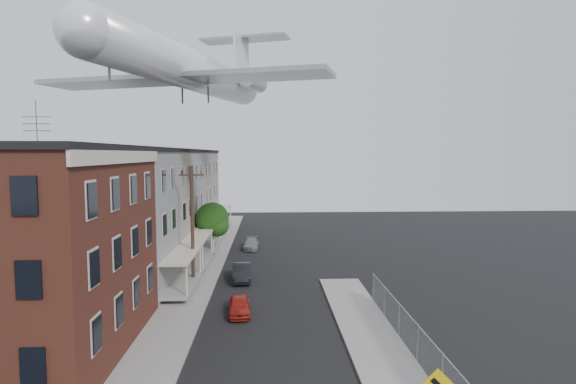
% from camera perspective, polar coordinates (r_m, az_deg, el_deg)
% --- Properties ---
extents(sidewalk_left, '(3.00, 62.00, 0.12)m').
position_cam_1_polar(sidewalk_left, '(40.64, -10.37, -9.14)').
color(sidewalk_left, gray).
rests_on(sidewalk_left, ground).
extents(sidewalk_right, '(3.00, 26.00, 0.12)m').
position_cam_1_polar(sidewalk_right, '(23.85, 11.66, -19.47)').
color(sidewalk_right, gray).
rests_on(sidewalk_right, ground).
extents(curb_left, '(0.15, 62.00, 0.14)m').
position_cam_1_polar(curb_left, '(40.46, -8.31, -9.15)').
color(curb_left, gray).
rests_on(curb_left, ground).
extents(curb_right, '(0.15, 26.00, 0.14)m').
position_cam_1_polar(curb_right, '(23.56, 8.03, -19.71)').
color(curb_right, gray).
rests_on(curb_right, ground).
extents(corner_building, '(10.31, 12.30, 12.15)m').
position_cam_1_polar(corner_building, '(25.55, -30.73, -6.39)').
color(corner_building, '#381B12').
rests_on(corner_building, ground).
extents(row_house_a, '(11.98, 7.00, 10.30)m').
position_cam_1_polar(row_house_a, '(34.08, -23.11, -3.48)').
color(row_house_a, slate).
rests_on(row_house_a, ground).
extents(row_house_b, '(11.98, 7.00, 10.30)m').
position_cam_1_polar(row_house_b, '(40.65, -19.65, -2.07)').
color(row_house_b, '#6C6355').
rests_on(row_house_b, ground).
extents(row_house_c, '(11.98, 7.00, 10.30)m').
position_cam_1_polar(row_house_c, '(47.34, -17.16, -1.05)').
color(row_house_c, slate).
rests_on(row_house_c, ground).
extents(row_house_d, '(11.98, 7.00, 10.30)m').
position_cam_1_polar(row_house_d, '(54.11, -15.29, -0.29)').
color(row_house_d, '#6C6355').
rests_on(row_house_d, ground).
extents(row_house_e, '(11.98, 7.00, 10.30)m').
position_cam_1_polar(row_house_e, '(60.93, -13.83, 0.31)').
color(row_house_e, slate).
rests_on(row_house_e, ground).
extents(chainlink_fence, '(0.06, 18.06, 1.90)m').
position_cam_1_polar(chainlink_fence, '(23.00, 16.16, -17.97)').
color(chainlink_fence, gray).
rests_on(chainlink_fence, ground).
extents(utility_pole, '(1.80, 0.26, 9.00)m').
position_cam_1_polar(utility_pole, '(33.92, -12.05, -4.00)').
color(utility_pole, black).
rests_on(utility_pole, ground).
extents(street_tree, '(3.22, 3.20, 5.20)m').
position_cam_1_polar(street_tree, '(43.77, -9.44, -3.59)').
color(street_tree, black).
rests_on(street_tree, ground).
extents(car_near, '(1.56, 3.34, 1.11)m').
position_cam_1_polar(car_near, '(28.58, -6.22, -14.14)').
color(car_near, '#A31E15').
rests_on(car_near, ground).
extents(car_mid, '(1.65, 3.98, 1.28)m').
position_cam_1_polar(car_mid, '(35.68, -5.94, -10.10)').
color(car_mid, black).
rests_on(car_mid, ground).
extents(car_far, '(1.52, 3.68, 1.06)m').
position_cam_1_polar(car_far, '(46.96, -4.71, -6.58)').
color(car_far, gray).
rests_on(car_far, ground).
extents(airplane, '(22.25, 25.47, 7.38)m').
position_cam_1_polar(airplane, '(36.14, -12.02, 14.87)').
color(airplane, white).
rests_on(airplane, ground).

